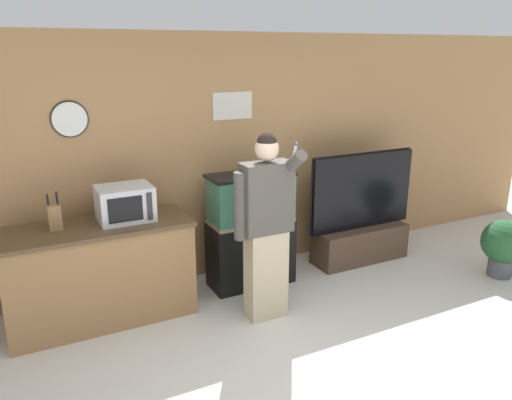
{
  "coord_description": "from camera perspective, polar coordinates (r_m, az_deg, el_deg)",
  "views": [
    {
      "loc": [
        -1.89,
        -2.41,
        2.42
      ],
      "look_at": [
        0.16,
        1.63,
        1.05
      ],
      "focal_mm": 35.0,
      "sensor_mm": 36.0,
      "label": 1
    }
  ],
  "objects": [
    {
      "name": "counter_island",
      "position": [
        4.82,
        -17.36,
        -7.96
      ],
      "size": [
        1.67,
        0.66,
        0.92
      ],
      "color": "olive",
      "rests_on": "ground_plane"
    },
    {
      "name": "aquarium_on_stand",
      "position": [
        5.23,
        -0.59,
        -3.43
      ],
      "size": [
        0.89,
        0.4,
        1.22
      ],
      "color": "black",
      "rests_on": "ground_plane"
    },
    {
      "name": "microwave",
      "position": [
        4.69,
        -14.75,
        -0.35
      ],
      "size": [
        0.49,
        0.39,
        0.32
      ],
      "color": "silver",
      "rests_on": "counter_island"
    },
    {
      "name": "person_standing",
      "position": [
        4.48,
        1.1,
        -2.9
      ],
      "size": [
        0.55,
        0.42,
        1.75
      ],
      "color": "#BCAD89",
      "rests_on": "ground_plane"
    },
    {
      "name": "knife_block",
      "position": [
        4.64,
        -22.02,
        -1.77
      ],
      "size": [
        0.11,
        0.12,
        0.32
      ],
      "color": "olive",
      "rests_on": "counter_island"
    },
    {
      "name": "potted_plant",
      "position": [
        6.12,
        26.42,
        -4.57
      ],
      "size": [
        0.48,
        0.48,
        0.64
      ],
      "color": "#4C4C51",
      "rests_on": "ground_plane"
    },
    {
      "name": "tv_on_stand",
      "position": [
        6.03,
        11.83,
        -3.36
      ],
      "size": [
        1.39,
        0.4,
        1.3
      ],
      "color": "#4C3828",
      "rests_on": "ground_plane"
    },
    {
      "name": "wall_back_paneled",
      "position": [
        5.35,
        -5.68,
        4.67
      ],
      "size": [
        10.0,
        0.08,
        2.6
      ],
      "color": "#A87A4C",
      "rests_on": "ground_plane"
    }
  ]
}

